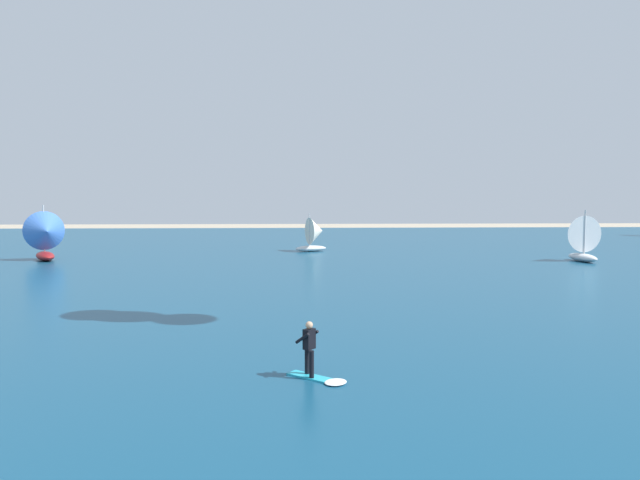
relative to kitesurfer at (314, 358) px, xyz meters
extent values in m
cube|color=navy|center=(0.43, 35.69, -0.65)|extent=(160.00, 90.00, 0.10)
cube|color=#26B2CC|center=(-0.15, 0.12, -0.58)|extent=(1.36, 1.23, 0.05)
cylinder|color=black|center=(-0.09, -0.08, -0.15)|extent=(0.14, 0.14, 0.80)
cylinder|color=black|center=(-0.21, 0.33, -0.15)|extent=(0.14, 0.14, 0.80)
cube|color=black|center=(-0.15, 0.12, 0.55)|extent=(0.40, 0.42, 0.60)
sphere|color=tan|center=(-0.15, 0.12, 0.96)|extent=(0.22, 0.22, 0.22)
cylinder|color=black|center=(-0.35, 0.00, 0.60)|extent=(0.44, 0.39, 0.39)
cylinder|color=black|center=(-0.07, 0.34, 0.60)|extent=(0.44, 0.39, 0.39)
ellipsoid|color=white|center=(0.58, -0.48, -0.56)|extent=(0.91, 0.92, 0.08)
ellipsoid|color=silver|center=(22.88, 29.72, -0.27)|extent=(1.59, 3.64, 0.66)
cylinder|color=silver|center=(22.90, 29.56, 1.82)|extent=(0.11, 0.11, 3.52)
cone|color=white|center=(22.81, 30.32, 1.64)|extent=(3.11, 1.86, 2.96)
ellipsoid|color=silver|center=(1.06, 39.24, -0.31)|extent=(3.25, 1.99, 0.58)
cylinder|color=silver|center=(0.92, 39.20, 1.51)|extent=(0.10, 0.10, 3.07)
cone|color=silver|center=(1.56, 39.41, 1.36)|extent=(2.10, 2.88, 2.58)
ellipsoid|color=maroon|center=(-21.14, 32.58, -0.24)|extent=(3.08, 3.98, 0.72)
cylinder|color=silver|center=(-21.23, 32.74, 2.04)|extent=(0.12, 0.12, 3.84)
cone|color=#3F72CC|center=(-20.81, 32.01, 1.85)|extent=(3.63, 3.08, 3.23)
camera|label=1|loc=(-0.60, -16.88, 4.74)|focal=33.11mm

